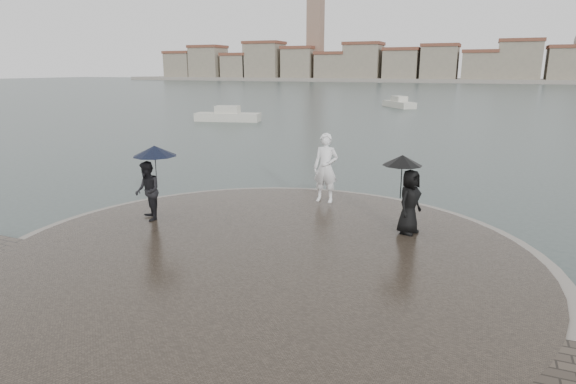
% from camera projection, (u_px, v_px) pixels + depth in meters
% --- Properties ---
extents(ground, '(400.00, 400.00, 0.00)m').
position_uv_depth(ground, '(174.00, 347.00, 7.77)').
color(ground, '#2B3835').
rests_on(ground, ground).
extents(kerb_ring, '(12.50, 12.50, 0.32)m').
position_uv_depth(kerb_ring, '(266.00, 260.00, 10.86)').
color(kerb_ring, gray).
rests_on(kerb_ring, ground).
extents(quay_tip, '(11.90, 11.90, 0.36)m').
position_uv_depth(quay_tip, '(266.00, 260.00, 10.86)').
color(quay_tip, '#2D261E').
rests_on(quay_tip, ground).
extents(statue, '(0.78, 0.51, 2.12)m').
position_uv_depth(statue, '(326.00, 168.00, 14.70)').
color(statue, white).
rests_on(statue, quay_tip).
extents(visitor_left, '(1.32, 1.17, 2.04)m').
position_uv_depth(visitor_left, '(150.00, 178.00, 12.85)').
color(visitor_left, black).
rests_on(visitor_left, quay_tip).
extents(visitor_right, '(1.12, 1.05, 1.95)m').
position_uv_depth(visitor_right, '(408.00, 190.00, 11.87)').
color(visitor_right, black).
rests_on(visitor_right, quay_tip).
extents(far_skyline, '(260.00, 20.00, 37.00)m').
position_uv_depth(far_skyline, '(458.00, 65.00, 152.41)').
color(far_skyline, gray).
rests_on(far_skyline, ground).
extents(boats, '(48.16, 24.86, 1.50)m').
position_uv_depth(boats, '(497.00, 116.00, 41.55)').
color(boats, beige).
rests_on(boats, ground).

